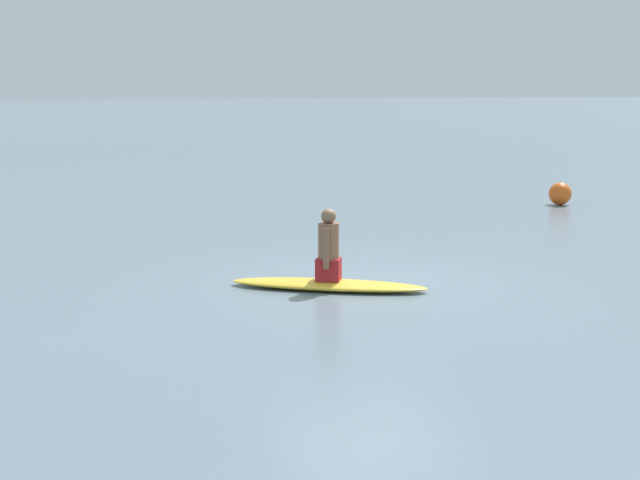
% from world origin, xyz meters
% --- Properties ---
extents(ground_plane, '(400.00, 400.00, 0.00)m').
position_xyz_m(ground_plane, '(0.00, 0.00, 0.00)').
color(ground_plane, slate).
extents(surfboard, '(2.05, 2.50, 0.12)m').
position_xyz_m(surfboard, '(0.18, -0.71, 0.06)').
color(surfboard, gold).
rests_on(surfboard, ground).
extents(person_paddler, '(0.40, 0.41, 0.97)m').
position_xyz_m(person_paddler, '(0.18, -0.71, 0.56)').
color(person_paddler, '#A51E23').
rests_on(person_paddler, surfboard).
extents(buoy_marker, '(0.52, 0.52, 0.52)m').
position_xyz_m(buoy_marker, '(-5.49, 7.94, 0.26)').
color(buoy_marker, '#E55919').
rests_on(buoy_marker, ground).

